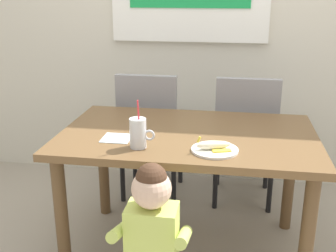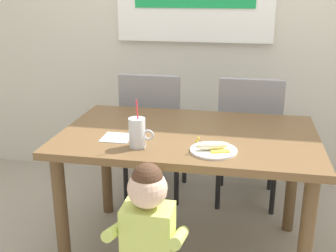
# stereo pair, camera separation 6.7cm
# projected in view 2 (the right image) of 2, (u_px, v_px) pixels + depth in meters

# --- Properties ---
(ground_plane) EXTENTS (24.00, 24.00, 0.00)m
(ground_plane) POSITION_uv_depth(u_px,v_px,m) (187.00, 250.00, 2.54)
(ground_plane) COLOR #9E9384
(dining_table) EXTENTS (1.40, 0.88, 0.76)m
(dining_table) POSITION_uv_depth(u_px,v_px,m) (188.00, 150.00, 2.33)
(dining_table) COLOR brown
(dining_table) RESTS_ON ground
(dining_chair_left) EXTENTS (0.44, 0.44, 0.96)m
(dining_chair_left) POSITION_uv_depth(u_px,v_px,m) (153.00, 129.00, 3.03)
(dining_chair_left) COLOR gray
(dining_chair_left) RESTS_ON ground
(dining_chair_right) EXTENTS (0.44, 0.44, 0.96)m
(dining_chair_right) POSITION_uv_depth(u_px,v_px,m) (249.00, 135.00, 2.91)
(dining_chair_right) COLOR gray
(dining_chair_right) RESTS_ON ground
(toddler_standing) EXTENTS (0.33, 0.24, 0.84)m
(toddler_standing) POSITION_uv_depth(u_px,v_px,m) (148.00, 230.00, 1.80)
(toddler_standing) COLOR #3F4760
(toddler_standing) RESTS_ON ground
(milk_cup) EXTENTS (0.13, 0.08, 0.25)m
(milk_cup) POSITION_uv_depth(u_px,v_px,m) (137.00, 134.00, 2.07)
(milk_cup) COLOR silver
(milk_cup) RESTS_ON dining_table
(snack_plate) EXTENTS (0.23, 0.23, 0.01)m
(snack_plate) POSITION_uv_depth(u_px,v_px,m) (214.00, 150.00, 2.03)
(snack_plate) COLOR white
(snack_plate) RESTS_ON dining_table
(peeled_banana) EXTENTS (0.18, 0.12, 0.07)m
(peeled_banana) POSITION_uv_depth(u_px,v_px,m) (213.00, 146.00, 2.02)
(peeled_banana) COLOR #F4EAC6
(peeled_banana) RESTS_ON snack_plate
(paper_napkin) EXTENTS (0.15, 0.15, 0.00)m
(paper_napkin) POSITION_uv_depth(u_px,v_px,m) (117.00, 138.00, 2.22)
(paper_napkin) COLOR silver
(paper_napkin) RESTS_ON dining_table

